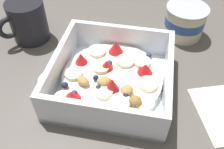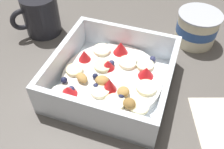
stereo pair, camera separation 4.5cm
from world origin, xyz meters
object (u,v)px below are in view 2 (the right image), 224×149
(spoon, at_px, (63,63))
(fruit_bowl, at_px, (112,78))
(yogurt_cup, at_px, (197,28))
(coffee_mug, at_px, (40,15))

(spoon, bearing_deg, fruit_bowl, -11.49)
(spoon, bearing_deg, yogurt_cup, 34.28)
(fruit_bowl, xyz_separation_m, spoon, (-0.11, 0.02, -0.02))
(fruit_bowl, bearing_deg, coffee_mug, 152.35)
(fruit_bowl, bearing_deg, yogurt_cup, 55.48)
(spoon, height_order, yogurt_cup, yogurt_cup)
(yogurt_cup, relative_size, coffee_mug, 0.95)
(fruit_bowl, height_order, coffee_mug, coffee_mug)
(yogurt_cup, distance_m, coffee_mug, 0.35)
(yogurt_cup, height_order, coffee_mug, coffee_mug)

